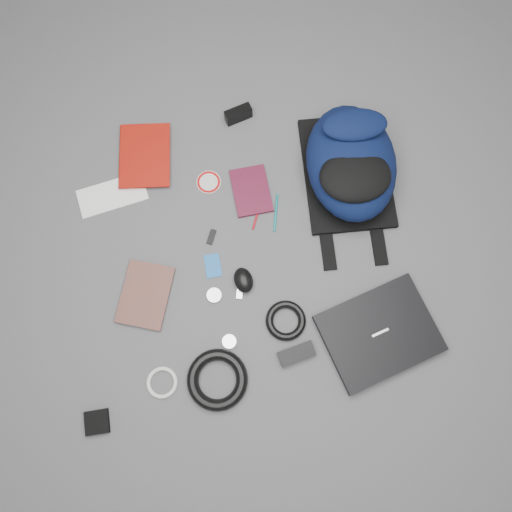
{
  "coord_description": "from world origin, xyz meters",
  "views": [
    {
      "loc": [
        -0.02,
        -0.4,
        1.68
      ],
      "look_at": [
        0.0,
        0.0,
        0.02
      ],
      "focal_mm": 35.0,
      "sensor_mm": 36.0,
      "label": 1
    }
  ],
  "objects_px": {
    "power_brick": "(297,354)",
    "laptop": "(379,333)",
    "mouse": "(243,280)",
    "comic_book": "(122,290)",
    "dvd_case": "(251,191)",
    "compact_camera": "(238,114)",
    "textbook_red": "(119,157)",
    "backpack": "(351,163)",
    "pouch": "(97,422)"
  },
  "relations": [
    {
      "from": "textbook_red",
      "to": "power_brick",
      "type": "bearing_deg",
      "value": -50.16
    },
    {
      "from": "laptop",
      "to": "dvd_case",
      "type": "xyz_separation_m",
      "value": [
        -0.4,
        0.52,
        -0.01
      ]
    },
    {
      "from": "power_brick",
      "to": "pouch",
      "type": "height_order",
      "value": "power_brick"
    },
    {
      "from": "mouse",
      "to": "power_brick",
      "type": "distance_m",
      "value": 0.3
    },
    {
      "from": "textbook_red",
      "to": "dvd_case",
      "type": "relative_size",
      "value": 1.37
    },
    {
      "from": "mouse",
      "to": "power_brick",
      "type": "bearing_deg",
      "value": -72.06
    },
    {
      "from": "laptop",
      "to": "compact_camera",
      "type": "bearing_deg",
      "value": 96.63
    },
    {
      "from": "laptop",
      "to": "dvd_case",
      "type": "bearing_deg",
      "value": 106.02
    },
    {
      "from": "mouse",
      "to": "power_brick",
      "type": "height_order",
      "value": "mouse"
    },
    {
      "from": "textbook_red",
      "to": "comic_book",
      "type": "bearing_deg",
      "value": -87.34
    },
    {
      "from": "laptop",
      "to": "compact_camera",
      "type": "height_order",
      "value": "compact_camera"
    },
    {
      "from": "power_brick",
      "to": "textbook_red",
      "type": "bearing_deg",
      "value": 111.86
    },
    {
      "from": "textbook_red",
      "to": "compact_camera",
      "type": "height_order",
      "value": "compact_camera"
    },
    {
      "from": "comic_book",
      "to": "compact_camera",
      "type": "distance_m",
      "value": 0.76
    },
    {
      "from": "comic_book",
      "to": "power_brick",
      "type": "relative_size",
      "value": 1.86
    },
    {
      "from": "comic_book",
      "to": "dvd_case",
      "type": "distance_m",
      "value": 0.56
    },
    {
      "from": "comic_book",
      "to": "compact_camera",
      "type": "bearing_deg",
      "value": 70.17
    },
    {
      "from": "dvd_case",
      "to": "compact_camera",
      "type": "bearing_deg",
      "value": 88.04
    },
    {
      "from": "backpack",
      "to": "pouch",
      "type": "distance_m",
      "value": 1.19
    },
    {
      "from": "compact_camera",
      "to": "pouch",
      "type": "relative_size",
      "value": 1.31
    },
    {
      "from": "power_brick",
      "to": "pouch",
      "type": "bearing_deg",
      "value": 178.44
    },
    {
      "from": "backpack",
      "to": "textbook_red",
      "type": "bearing_deg",
      "value": 170.16
    },
    {
      "from": "mouse",
      "to": "compact_camera",
      "type": "bearing_deg",
      "value": 74.25
    },
    {
      "from": "backpack",
      "to": "mouse",
      "type": "bearing_deg",
      "value": -138.6
    },
    {
      "from": "dvd_case",
      "to": "compact_camera",
      "type": "relative_size",
      "value": 1.82
    },
    {
      "from": "backpack",
      "to": "mouse",
      "type": "distance_m",
      "value": 0.54
    },
    {
      "from": "backpack",
      "to": "dvd_case",
      "type": "height_order",
      "value": "backpack"
    },
    {
      "from": "laptop",
      "to": "mouse",
      "type": "bearing_deg",
      "value": 134.43
    },
    {
      "from": "laptop",
      "to": "power_brick",
      "type": "height_order",
      "value": "laptop"
    },
    {
      "from": "laptop",
      "to": "pouch",
      "type": "height_order",
      "value": "laptop"
    },
    {
      "from": "power_brick",
      "to": "backpack",
      "type": "bearing_deg",
      "value": 53.14
    },
    {
      "from": "backpack",
      "to": "pouch",
      "type": "relative_size",
      "value": 6.31
    },
    {
      "from": "backpack",
      "to": "power_brick",
      "type": "distance_m",
      "value": 0.67
    },
    {
      "from": "pouch",
      "to": "laptop",
      "type": "bearing_deg",
      "value": 14.35
    },
    {
      "from": "comic_book",
      "to": "compact_camera",
      "type": "height_order",
      "value": "compact_camera"
    },
    {
      "from": "backpack",
      "to": "mouse",
      "type": "height_order",
      "value": "backpack"
    },
    {
      "from": "laptop",
      "to": "comic_book",
      "type": "bearing_deg",
      "value": 146.36
    },
    {
      "from": "comic_book",
      "to": "power_brick",
      "type": "distance_m",
      "value": 0.62
    },
    {
      "from": "textbook_red",
      "to": "mouse",
      "type": "bearing_deg",
      "value": -47.27
    },
    {
      "from": "dvd_case",
      "to": "power_brick",
      "type": "relative_size",
      "value": 1.52
    },
    {
      "from": "laptop",
      "to": "mouse",
      "type": "xyz_separation_m",
      "value": [
        -0.44,
        0.2,
        0.01
      ]
    },
    {
      "from": "pouch",
      "to": "backpack",
      "type": "bearing_deg",
      "value": 42.91
    },
    {
      "from": "backpack",
      "to": "mouse",
      "type": "relative_size",
      "value": 5.36
    },
    {
      "from": "backpack",
      "to": "laptop",
      "type": "bearing_deg",
      "value": -87.38
    },
    {
      "from": "comic_book",
      "to": "dvd_case",
      "type": "xyz_separation_m",
      "value": [
        0.45,
        0.34,
        -0.0
      ]
    },
    {
      "from": "laptop",
      "to": "power_brick",
      "type": "distance_m",
      "value": 0.28
    },
    {
      "from": "compact_camera",
      "to": "mouse",
      "type": "xyz_separation_m",
      "value": [
        -0.01,
        -0.62,
        -0.0
      ]
    },
    {
      "from": "power_brick",
      "to": "laptop",
      "type": "bearing_deg",
      "value": -6.43
    },
    {
      "from": "compact_camera",
      "to": "pouch",
      "type": "distance_m",
      "value": 1.16
    },
    {
      "from": "compact_camera",
      "to": "dvd_case",
      "type": "bearing_deg",
      "value": -104.85
    }
  ]
}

